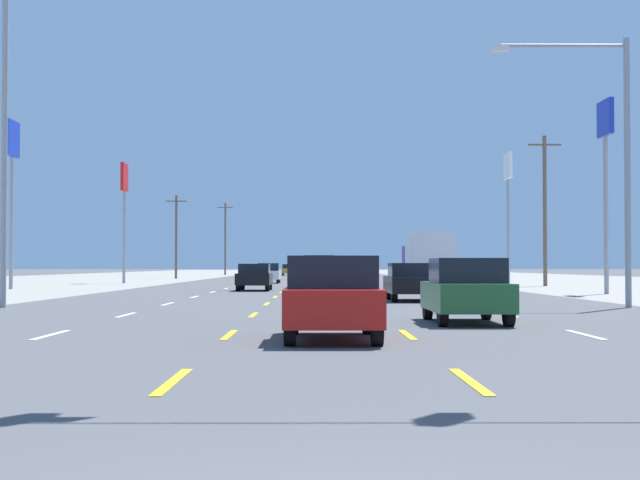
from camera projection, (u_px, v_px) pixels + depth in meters
ground_plane at (315, 284)px, 70.20m from camera, size 572.00×572.00×0.00m
lane_markings at (314, 277)px, 108.68m from camera, size 10.64×227.60×0.01m
hatchback_center_turn_nearest at (332, 297)px, 17.51m from camera, size 1.72×3.90×1.54m
hatchback_inner_right_near at (466, 290)px, 22.61m from camera, size 1.72×3.90×1.54m
sedan_inner_right_mid at (411, 281)px, 36.80m from camera, size 1.80×4.50×1.46m
hatchback_far_right_midfar at (457, 278)px, 46.19m from camera, size 1.72×3.90×1.54m
sedan_inner_left_far at (255, 277)px, 51.75m from camera, size 1.80×4.50×1.46m
box_truck_far_right_farther at (428, 258)px, 57.19m from camera, size 2.40×7.20×3.23m
suv_center_turn_farthest at (319, 271)px, 58.19m from camera, size 1.98×4.90×1.98m
hatchback_inner_left_distant_a at (269, 273)px, 73.28m from camera, size 1.72×3.90×1.54m
sedan_far_left_distant_b at (256, 271)px, 113.45m from camera, size 1.80×4.50×1.46m
hatchback_inner_left_distant_c at (288, 270)px, 129.30m from camera, size 1.72×3.90×1.54m
pole_sign_left_row_1 at (12, 160)px, 55.19m from camera, size 0.24×2.17×9.77m
pole_sign_left_row_2 at (124, 193)px, 73.63m from camera, size 0.24×1.90×9.27m
pole_sign_right_row_1 at (605, 148)px, 45.81m from camera, size 0.24×2.00×9.32m
pole_sign_right_row_2 at (508, 183)px, 72.93m from camera, size 0.24×2.20×10.01m
streetlight_left_row_0 at (13, 118)px, 30.98m from camera, size 3.40×0.26×10.96m
streetlight_right_row_0 at (612, 148)px, 31.09m from camera, size 4.48×0.26×8.81m
utility_pole_right_row_1 at (545, 208)px, 63.19m from camera, size 2.20×0.26×9.99m
utility_pole_left_row_2 at (176, 235)px, 98.97m from camera, size 2.20×0.26×8.65m
utility_pole_left_row_3 at (225, 238)px, 137.72m from camera, size 2.20×0.26×10.36m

